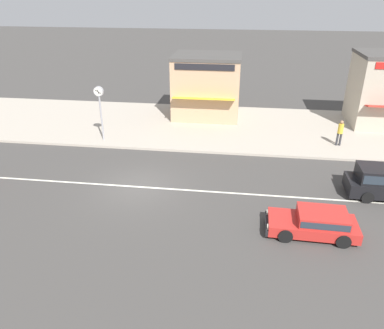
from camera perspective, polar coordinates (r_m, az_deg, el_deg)
ground_plane at (r=20.09m, az=-8.12°, el=-3.40°), size 160.00×160.00×0.00m
lane_centre_stripe at (r=20.09m, az=-8.12°, el=-3.39°), size 50.40×0.14×0.01m
kerb_strip at (r=28.83m, az=-3.04°, el=6.16°), size 68.00×10.00×0.15m
hatchback_red_1 at (r=16.90m, az=18.35°, el=-8.32°), size 3.86×1.86×1.10m
street_clock at (r=25.40m, az=-13.89°, el=9.39°), size 0.64×0.22×3.68m
pedestrian_near_clock at (r=26.14m, az=21.66°, el=4.77°), size 0.34×0.34×1.71m
shopfront_mid_block at (r=29.98m, az=2.27°, el=11.89°), size 5.19×5.03×4.80m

